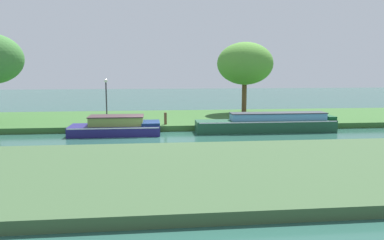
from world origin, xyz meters
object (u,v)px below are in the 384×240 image
willow_tree_centre (245,64)px  mooring_post_near (165,118)px  lamp_post (106,96)px  mooring_post_far (267,119)px  forest_narrowboat (269,123)px  navy_barge (117,127)px

willow_tree_centre → mooring_post_near: willow_tree_centre is taller
lamp_post → mooring_post_near: bearing=-13.6°
lamp_post → mooring_post_far: bearing=-5.0°
forest_narrowboat → lamp_post: (-11.31, 2.61, 1.80)m
willow_tree_centre → mooring_post_far: 7.71m
navy_barge → forest_narrowboat: size_ratio=0.61×
mooring_post_near → mooring_post_far: (7.43, 0.00, -0.14)m
willow_tree_centre → mooring_post_near: (-7.38, -6.53, -3.97)m
lamp_post → mooring_post_far: 11.81m
forest_narrowboat → mooring_post_far: size_ratio=17.05×
forest_narrowboat → mooring_post_near: (-7.10, 1.59, 0.23)m
navy_barge → mooring_post_near: (3.28, 1.59, 0.29)m
lamp_post → navy_barge: bearing=-70.4°
navy_barge → forest_narrowboat: bearing=-0.0°
navy_barge → mooring_post_near: size_ratio=6.99×
forest_narrowboat → willow_tree_centre: bearing=88.0°
willow_tree_centre → navy_barge: bearing=-142.7°
mooring_post_far → forest_narrowboat: bearing=-101.7°
mooring_post_near → willow_tree_centre: bearing=41.5°
lamp_post → mooring_post_near: size_ratio=3.81×
mooring_post_far → mooring_post_near: bearing=180.0°
forest_narrowboat → willow_tree_centre: (0.28, 8.12, 4.20)m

